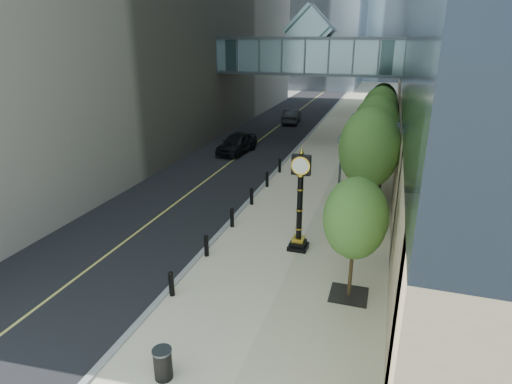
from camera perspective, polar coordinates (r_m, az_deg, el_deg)
ground at (r=15.08m, az=-3.44°, el=-17.49°), size 320.00×320.00×0.00m
road at (r=53.15m, az=4.93°, el=10.16°), size 8.00×180.00×0.02m
sidewalk at (r=52.03m, az=13.67°, el=9.48°), size 8.00×180.00×0.06m
curb at (r=52.44m, az=9.26°, el=9.87°), size 0.25×180.00×0.07m
skywalk at (r=39.82m, az=7.12°, el=17.90°), size 17.00×4.20×5.80m
entrance_canopy at (r=25.61m, az=15.25°, el=8.20°), size 3.00×8.00×4.38m
bollard_row at (r=23.02m, az=-1.82°, el=-2.01°), size 0.20×16.20×0.90m
street_trees at (r=27.97m, az=15.69°, el=8.34°), size 2.93×28.39×6.03m
street_clock at (r=18.91m, az=5.83°, el=-2.14°), size 0.86×0.86×4.59m
trash_bin at (r=13.21m, az=-12.30°, el=-21.56°), size 0.61×0.61×0.90m
pedestrian at (r=20.50m, az=11.33°, el=-4.27°), size 0.60×0.42×1.59m
car_near at (r=35.50m, az=-2.55°, el=6.55°), size 2.46×5.01×1.64m
car_far at (r=48.14m, az=4.78°, el=10.05°), size 2.04×4.76×1.52m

